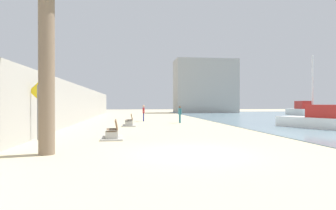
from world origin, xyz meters
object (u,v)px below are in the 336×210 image
at_px(boat_mid_bay, 319,119).
at_px(bench_far, 129,123).
at_px(bench_near, 112,134).
at_px(person_walking, 144,112).
at_px(person_standing, 180,113).
at_px(pedestrian_sign, 38,104).
at_px(boat_outer, 301,110).
at_px(palm_tree, 45,2).

bearing_deg(boat_mid_bay, bench_far, 163.36).
bearing_deg(bench_near, boat_mid_bay, 16.86).
bearing_deg(person_walking, person_standing, -41.98).
bearing_deg(person_standing, pedestrian_sign, -128.09).
relative_size(person_standing, pedestrian_sign, 0.56).
bearing_deg(boat_outer, boat_mid_bay, -119.24).
bearing_deg(bench_near, person_standing, 64.50).
bearing_deg(person_walking, palm_tree, -102.92).
bearing_deg(bench_near, pedestrian_sign, -177.90).
bearing_deg(bench_near, bench_far, 84.48).
bearing_deg(boat_mid_bay, pedestrian_sign, -165.97).
xyz_separation_m(bench_near, boat_mid_bay, (14.62, 4.43, 0.43)).
distance_m(person_standing, boat_outer, 26.47).
height_order(person_walking, boat_mid_bay, boat_mid_bay).
xyz_separation_m(boat_mid_bay, boat_outer, (12.51, 22.36, 0.16)).
bearing_deg(boat_outer, palm_tree, -133.10).
xyz_separation_m(person_walking, pedestrian_sign, (-5.89, -14.60, 0.82)).
relative_size(bench_near, boat_mid_bay, 0.36).
distance_m(bench_near, person_standing, 12.80).
bearing_deg(pedestrian_sign, person_standing, 51.91).
relative_size(person_walking, boat_mid_bay, 0.28).
height_order(bench_near, person_walking, person_walking).
xyz_separation_m(person_standing, pedestrian_sign, (-9.15, -11.67, 0.86)).
bearing_deg(boat_outer, bench_near, -135.37).
distance_m(bench_far, person_standing, 5.59).
xyz_separation_m(palm_tree, pedestrian_sign, (-1.55, 4.31, -3.67)).
relative_size(palm_tree, boat_mid_bay, 1.30).
height_order(person_walking, boat_outer, boat_outer).
distance_m(bench_far, person_walking, 6.12).
height_order(person_walking, person_standing, person_walking).
relative_size(person_walking, boat_outer, 0.23).
relative_size(boat_mid_bay, pedestrian_sign, 2.05).
xyz_separation_m(palm_tree, bench_near, (2.09, 4.44, -5.22)).
relative_size(bench_far, person_standing, 1.32).
relative_size(person_standing, boat_mid_bay, 0.27).
bearing_deg(boat_mid_bay, person_standing, 142.07).
height_order(bench_far, pedestrian_sign, pedestrian_sign).
bearing_deg(person_standing, bench_far, -147.47).
bearing_deg(person_standing, boat_mid_bay, -37.93).
xyz_separation_m(person_standing, boat_mid_bay, (9.12, -7.10, -0.26)).
height_order(palm_tree, bench_near, palm_tree).
relative_size(palm_tree, person_walking, 4.62).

